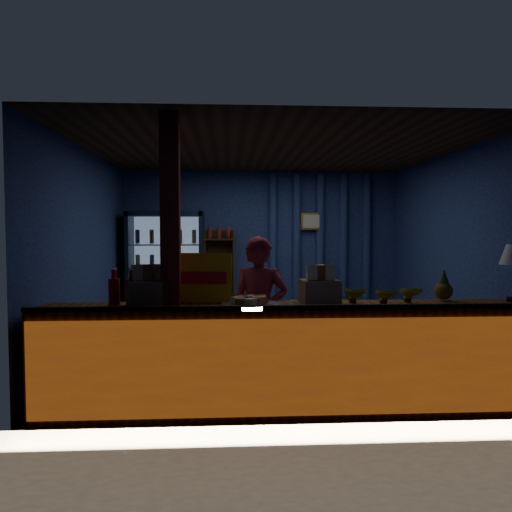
{
  "coord_description": "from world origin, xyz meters",
  "views": [
    {
      "loc": [
        -0.56,
        -6.21,
        1.61
      ],
      "look_at": [
        -0.22,
        -0.2,
        1.29
      ],
      "focal_mm": 35.0,
      "sensor_mm": 36.0,
      "label": 1
    }
  ],
  "objects": [
    {
      "name": "counter",
      "position": [
        0.0,
        -1.91,
        0.48
      ],
      "size": [
        4.4,
        0.57,
        0.99
      ],
      "color": "brown",
      "rests_on": "ground"
    },
    {
      "name": "pineapple",
      "position": [
        1.44,
        -1.72,
        1.07
      ],
      "size": [
        0.17,
        0.17,
        0.29
      ],
      "color": "#8B5F19",
      "rests_on": "counter"
    },
    {
      "name": "framed_picture",
      "position": [
        0.85,
        2.1,
        1.75
      ],
      "size": [
        0.36,
        0.04,
        0.28
      ],
      "color": "gold",
      "rests_on": "room_walls"
    },
    {
      "name": "soda_bottles",
      "position": [
        -1.47,
        -1.87,
        1.08
      ],
      "size": [
        0.27,
        0.18,
        0.32
      ],
      "color": "red",
      "rests_on": "counter"
    },
    {
      "name": "yellow_sign",
      "position": [
        -0.81,
        -1.69,
        1.17
      ],
      "size": [
        0.57,
        0.16,
        0.45
      ],
      "color": "#F1A40C",
      "rests_on": "counter"
    },
    {
      "name": "green_chair",
      "position": [
        0.79,
        1.33,
        0.27
      ],
      "size": [
        0.77,
        0.78,
        0.54
      ],
      "primitive_type": "imported",
      "rotation": [
        0.0,
        0.0,
        3.58
      ],
      "color": "#60C065",
      "rests_on": "ground"
    },
    {
      "name": "snack_box_left",
      "position": [
        -1.26,
        -1.88,
        1.08
      ],
      "size": [
        0.41,
        0.36,
        0.36
      ],
      "color": "#8F6845",
      "rests_on": "counter"
    },
    {
      "name": "shopkeeper",
      "position": [
        -0.26,
        -1.39,
        0.77
      ],
      "size": [
        0.63,
        0.48,
        1.55
      ],
      "primitive_type": "imported",
      "rotation": [
        0.0,
        0.0,
        -0.22
      ],
      "color": "maroon",
      "rests_on": "ground"
    },
    {
      "name": "ground",
      "position": [
        0.0,
        0.0,
        0.0
      ],
      "size": [
        4.6,
        4.6,
        0.0
      ],
      "primitive_type": "plane",
      "color": "#515154",
      "rests_on": "ground"
    },
    {
      "name": "pastry_tray",
      "position": [
        -0.36,
        -1.96,
        0.98
      ],
      "size": [
        0.51,
        0.51,
        0.08
      ],
      "color": "silver",
      "rests_on": "counter"
    },
    {
      "name": "bottle_shelf",
      "position": [
        -0.7,
        2.06,
        0.79
      ],
      "size": [
        0.5,
        0.28,
        1.6
      ],
      "color": "#3E2B13",
      "rests_on": "ground"
    },
    {
      "name": "side_table",
      "position": [
        0.99,
        1.42,
        0.27
      ],
      "size": [
        0.68,
        0.58,
        0.63
      ],
      "color": "#3E2B13",
      "rests_on": "ground"
    },
    {
      "name": "beverage_cooler",
      "position": [
        -1.55,
        1.92,
        0.93
      ],
      "size": [
        1.2,
        0.62,
        1.9
      ],
      "color": "black",
      "rests_on": "ground"
    },
    {
      "name": "support_post",
      "position": [
        -1.05,
        -1.9,
        1.3
      ],
      "size": [
        0.16,
        0.16,
        2.6
      ],
      "primitive_type": "cube",
      "color": "maroon",
      "rests_on": "ground"
    },
    {
      "name": "snack_box_centre",
      "position": [
        0.26,
        -1.83,
        1.07
      ],
      "size": [
        0.35,
        0.3,
        0.35
      ],
      "color": "#8F6845",
      "rests_on": "counter"
    },
    {
      "name": "room_walls",
      "position": [
        0.0,
        0.0,
        1.57
      ],
      "size": [
        4.6,
        4.6,
        4.6
      ],
      "color": "navy",
      "rests_on": "ground"
    },
    {
      "name": "curtain_folds",
      "position": [
        1.0,
        2.14,
        1.3
      ],
      "size": [
        1.74,
        0.14,
        2.5
      ],
      "color": "navy",
      "rests_on": "room_walls"
    },
    {
      "name": "banana_bunches",
      "position": [
        0.82,
        -1.86,
        1.03
      ],
      "size": [
        0.73,
        0.29,
        0.16
      ],
      "color": "gold",
      "rests_on": "counter"
    }
  ]
}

